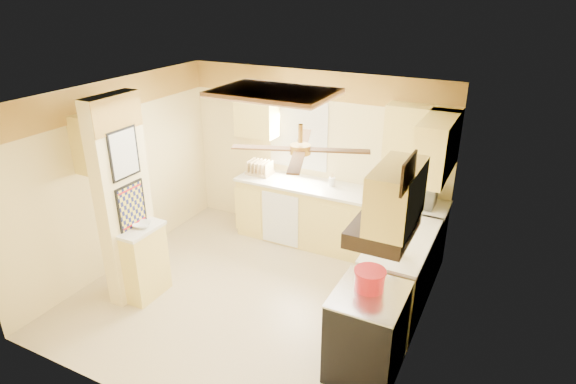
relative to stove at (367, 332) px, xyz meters
The scene contains 34 objects.
floor 1.82m from the stove, 161.77° to the left, with size 4.00×4.00×0.00m, color #C9B48B.
ceiling 2.69m from the stove, 161.77° to the left, with size 4.00×4.00×0.00m, color white.
wall_back 3.07m from the stove, 124.28° to the left, with size 4.00×4.00×0.00m, color #F8E097.
wall_front 2.29m from the stove, 141.04° to the right, with size 4.00×4.00×0.00m, color #F8E097.
wall_left 3.79m from the stove, behind, with size 3.80×3.80×0.00m, color #F8E097.
wall_right 1.02m from the stove, 59.02° to the left, with size 3.80×3.80×0.00m, color #F8E097.
wallpaper_border 3.48m from the stove, 124.50° to the left, with size 4.00×0.02×0.40m, color #FFC14B.
partition_column 3.12m from the stove, behind, with size 0.20×0.70×2.50m, color #F8E097.
partition_ledge 2.80m from the stove, behind, with size 0.25×0.55×0.90m, color #FFE46F.
ledge_top 2.84m from the stove, behind, with size 0.28×0.58×0.04m, color white.
lower_cabinets_back 2.45m from the stove, 118.55° to the left, with size 3.00×0.60×0.90m, color #FFE46F.
lower_cabinets_right 1.15m from the stove, 88.49° to the left, with size 0.60×1.40×0.90m, color #FFE46F.
countertop_back 2.48m from the stove, 118.66° to the left, with size 3.04×0.64×0.04m, color white.
countertop_right 1.24m from the stove, 88.99° to the left, with size 0.64×1.44×0.04m, color white.
dishwasher_panel 2.66m from the stove, 136.25° to the left, with size 0.58×0.02×0.80m, color white.
window 3.29m from the stove, 128.23° to the left, with size 0.92×0.02×1.02m.
upper_cab_back_left 3.67m from the stove, 137.92° to the left, with size 0.60×0.35×0.70m, color #FFE46F.
upper_cab_back_right 2.67m from the stove, 93.01° to the left, with size 0.90×0.35×0.70m, color #FFE46F.
upper_cab_right 2.28m from the stove, 85.07° to the left, with size 0.35×1.00×0.70m, color #FFE46F.
upper_cab_left_wall 3.77m from the stove, behind, with size 0.35×0.75×0.70m, color #FFE46F.
upper_cab_over_stove 1.50m from the stove, ahead, with size 0.35×0.76×0.52m, color #FFE46F.
stove is the anchor object (origin of this frame).
range_hood 1.16m from the stove, ahead, with size 0.50×0.76×0.14m, color black.
poster_menu 3.22m from the stove, behind, with size 0.02×0.42×0.57m.
poster_nashville 3.00m from the stove, behind, with size 0.02×0.42×0.57m.
ceiling_light_panel 2.75m from the stove, 146.22° to the left, with size 1.35×0.95×0.06m.
ceiling_fan 1.95m from the stove, 167.38° to the right, with size 1.15×1.15×0.26m.
vent_grate 1.90m from the stove, 48.45° to the right, with size 0.02×0.40×0.25m, color black.
microwave 2.24m from the stove, 92.86° to the left, with size 0.56×0.38×0.31m, color white.
bowl 2.86m from the stove, behind, with size 0.21×0.21×0.05m, color white.
dutch_oven 0.56m from the stove, 115.97° to the left, with size 0.31×0.31×0.20m.
kettle 0.95m from the stove, 86.04° to the left, with size 0.14×0.14×0.22m.
dish_rack 3.30m from the stove, 138.38° to the left, with size 0.37×0.27×0.21m.
utensil_crock 2.63m from the stove, 119.98° to the left, with size 0.10×0.10×0.19m.
Camera 1 is at (2.67, -4.26, 3.58)m, focal length 30.00 mm.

